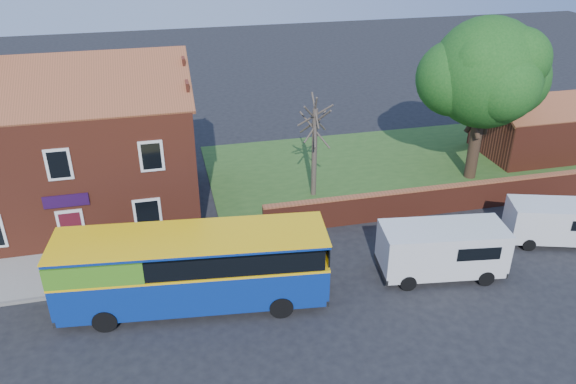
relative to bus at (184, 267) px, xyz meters
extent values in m
plane|color=black|center=(2.12, -2.33, -1.86)|extent=(120.00, 120.00, 0.00)
cube|color=gray|center=(-4.88, 3.42, -1.80)|extent=(18.00, 3.50, 0.12)
cube|color=slate|center=(-4.88, 1.67, -1.79)|extent=(18.00, 0.15, 0.14)
cube|color=#426B28|center=(15.12, 10.67, -1.84)|extent=(26.00, 12.00, 0.04)
cube|color=maroon|center=(-4.88, 9.17, 1.39)|extent=(12.00, 8.00, 6.50)
cube|color=brown|center=(-4.88, 7.17, 5.64)|extent=(12.30, 4.08, 2.16)
cube|color=brown|center=(-4.88, 11.17, 5.64)|extent=(12.30, 4.08, 2.16)
cube|color=black|center=(-4.88, 5.14, 2.74)|extent=(1.10, 0.06, 1.50)
cube|color=#4C0F19|center=(-4.88, 5.12, -0.76)|extent=(0.95, 0.04, 2.10)
cube|color=silver|center=(-4.88, 5.14, -0.71)|extent=(1.20, 0.06, 2.30)
cube|color=#250C35|center=(-4.88, 5.11, 0.94)|extent=(2.00, 0.06, 0.60)
cube|color=maroon|center=(15.12, 4.67, -1.11)|extent=(22.00, 0.30, 1.50)
cube|color=brown|center=(15.12, 4.67, -0.31)|extent=(22.00, 0.38, 0.10)
cube|color=maroon|center=(24.12, 10.67, -0.36)|extent=(8.00, 5.00, 3.00)
cube|color=brown|center=(24.12, 9.42, 1.69)|extent=(8.20, 2.56, 1.24)
cube|color=brown|center=(24.12, 11.92, 1.69)|extent=(8.20, 2.56, 1.24)
cube|color=navy|center=(0.35, -0.04, -0.63)|extent=(10.96, 3.86, 1.71)
cube|color=yellow|center=(0.35, -0.04, 0.22)|extent=(10.98, 3.88, 0.10)
cube|color=black|center=(0.35, -0.04, 0.73)|extent=(10.53, 3.83, 0.85)
cube|color=#4A911F|center=(-3.17, 0.35, 0.73)|extent=(3.93, 3.11, 0.91)
cube|color=navy|center=(0.35, -0.04, 1.31)|extent=(10.96, 3.86, 0.14)
cube|color=yellow|center=(0.35, -0.04, 1.39)|extent=(11.00, 3.90, 0.06)
cylinder|color=black|center=(-3.20, -0.91, -1.38)|extent=(0.99, 0.39, 0.97)
cylinder|color=black|center=(-2.92, 1.60, -1.38)|extent=(0.99, 0.39, 0.97)
cylinder|color=black|center=(3.62, -1.67, -1.38)|extent=(0.99, 0.39, 0.97)
cylinder|color=black|center=(3.90, 0.83, -1.38)|extent=(0.99, 0.39, 0.97)
cube|color=silver|center=(11.15, -0.43, -0.51)|extent=(5.65, 2.87, 2.06)
cube|color=black|center=(13.57, -0.76, -0.18)|extent=(0.32, 1.83, 0.81)
cube|color=black|center=(13.79, -0.79, -1.43)|extent=(0.39, 2.16, 0.26)
cylinder|color=black|center=(9.30, -1.22, -1.50)|extent=(0.74, 0.31, 0.71)
cylinder|color=black|center=(9.57, 0.81, -1.50)|extent=(0.74, 0.31, 0.71)
cylinder|color=black|center=(12.73, -1.68, -1.50)|extent=(0.74, 0.31, 0.71)
cylinder|color=black|center=(13.01, 0.35, -1.50)|extent=(0.74, 0.31, 0.71)
cube|color=silver|center=(17.91, 0.72, -0.68)|extent=(5.05, 3.19, 1.79)
cylinder|color=black|center=(16.22, 0.33, -1.55)|extent=(0.66, 0.39, 0.62)
cylinder|color=black|center=(16.74, 2.01, -1.55)|extent=(0.66, 0.39, 0.62)
cylinder|color=black|center=(17.58, 8.27, 0.12)|extent=(0.69, 0.69, 3.95)
sphere|color=#2B631E|center=(17.58, 8.27, 4.58)|extent=(6.18, 6.18, 6.18)
sphere|color=#2B631E|center=(19.39, 8.61, 4.06)|extent=(4.46, 4.46, 4.46)
sphere|color=#2B631E|center=(15.95, 8.78, 4.23)|extent=(4.29, 4.29, 4.29)
cylinder|color=#4C4238|center=(7.73, 8.22, 0.71)|extent=(0.29, 0.29, 5.14)
cylinder|color=#4C4238|center=(7.73, 8.22, 2.55)|extent=(0.30, 2.51, 2.02)
cylinder|color=#4C4238|center=(7.73, 8.22, 2.36)|extent=(1.31, 1.85, 1.85)
cylinder|color=#4C4238|center=(7.73, 8.22, 2.73)|extent=(2.10, 0.96, 2.05)
camera|label=1|loc=(-0.22, -19.04, 13.04)|focal=35.00mm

